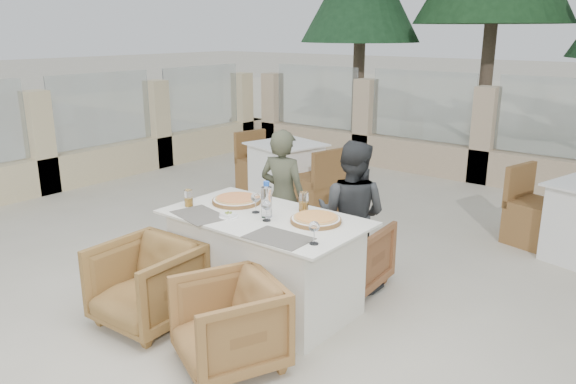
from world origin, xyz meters
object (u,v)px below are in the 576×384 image
Objects in this scene: armchair_near_left at (146,284)px; beer_glass_right at (304,202)px; wine_glass_near at (266,209)px; armchair_far_left at (290,234)px; pizza_right at (316,219)px; armchair_far_right at (347,254)px; bg_table_a at (286,173)px; wine_glass_centre at (256,202)px; pizza_left at (237,200)px; beer_glass_left at (189,198)px; water_bottle at (267,199)px; dining_table at (265,262)px; armchair_near_right at (229,324)px; diner_left at (283,198)px; olive_dish at (229,215)px; wine_glass_corner at (314,231)px; diner_right at (351,215)px.

beer_glass_right is at bearing 54.84° from armchair_near_left.
armchair_far_left is at bearing 118.42° from wine_glass_near.
pizza_right is 0.59× the size of armchair_far_right.
bg_table_a reaches higher than armchair_near_left.
wine_glass_centre is at bearing 130.02° from armchair_far_left.
pizza_left is at bearing -179.21° from pizza_right.
wine_glass_centre is at bearing 21.76° from beer_glass_left.
water_bottle is at bearing -113.99° from beer_glass_right.
pizza_right is 0.78m from armchair_far_right.
water_bottle is at bearing -40.47° from bg_table_a.
dining_table is 8.70× the size of wine_glass_near.
wine_glass_centre is 0.28× the size of armchair_near_right.
pizza_left is at bearing 162.13° from wine_glass_centre.
diner_left is (-0.33, 0.75, -0.21)m from wine_glass_centre.
beer_glass_left reaches higher than armchair_near_left.
pizza_right is 0.30× the size of diner_left.
armchair_far_right is (0.52, 0.92, -0.49)m from olive_dish.
olive_dish is (0.22, -0.32, -0.00)m from pizza_left.
armchair_near_left is 0.89m from armchair_near_right.
wine_glass_near reaches higher than bg_table_a.
armchair_near_left is at bearing -155.48° from wine_glass_corner.
wine_glass_centre is 0.59m from beer_glass_left.
diner_left is (0.22, 0.97, -0.19)m from beer_glass_left.
beer_glass_left is 1.27× the size of olive_dish.
armchair_far_left is at bearing 83.41° from armchair_near_left.
bg_table_a is at bearing 120.07° from olive_dish.
diner_right is (0.74, -0.09, 0.37)m from armchair_far_left.
wine_glass_centre is 1.00m from armchair_far_right.
armchair_near_left is at bearing -135.49° from pizza_right.
wine_glass_centre reaches higher than olive_dish.
olive_dish is at bearing -136.52° from dining_table.
olive_dish is at bearing -126.32° from beer_glass_right.
bg_table_a is (-1.69, 2.38, 0.00)m from dining_table.
armchair_far_right is 1.52m from armchair_near_right.
armchair_near_right is at bearing 87.66° from armchair_far_right.
pizza_right reaches higher than armchair_far_right.
water_bottle is 0.22× the size of diner_right.
water_bottle reaches higher than beer_glass_right.
pizza_right is at bearing 20.18° from water_bottle.
armchair_far_right is (0.16, 0.43, -0.55)m from beer_glass_right.
water_bottle is 0.41× the size of armchair_near_left.
armchair_near_left is at bearing 56.65° from armchair_far_right.
bg_table_a is (-2.02, 1.62, -0.26)m from diner_right.
dining_table is at bearing -13.99° from wine_glass_centre.
bg_table_a is (-1.25, 1.60, -0.27)m from diner_left.
diner_left is at bearing 121.01° from water_bottle.
pizza_right is 0.64m from diner_right.
diner_right is (0.85, 1.53, 0.33)m from armchair_near_left.
armchair_far_right is (0.73, -0.12, 0.02)m from armchair_far_left.
diner_left is 1.01× the size of diner_right.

